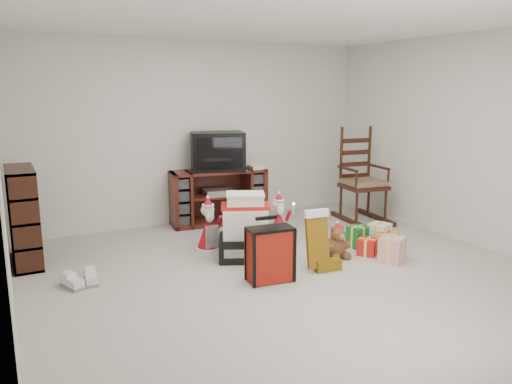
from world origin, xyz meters
TOP-DOWN VIEW (x-y plane):
  - room at (0.00, 0.00)m, footprint 5.01×5.01m
  - tv_stand at (0.16, 2.23)m, footprint 1.36×0.62m
  - bookshelf at (-2.33, 1.67)m, footprint 0.28×0.85m
  - rocking_chair at (2.02, 1.46)m, footprint 0.65×0.97m
  - gift_pile at (-0.18, 0.68)m, footprint 0.70×0.62m
  - red_suitcase at (-0.26, -0.02)m, footprint 0.44×0.26m
  - stocking at (0.31, 0.01)m, footprint 0.32×0.16m
  - teddy_bear at (0.73, 0.25)m, footprint 0.25×0.22m
  - santa_figurine at (0.49, 1.11)m, footprint 0.30×0.28m
  - mrs_claus_figurine at (-0.42, 1.15)m, footprint 0.31×0.29m
  - sneaker_pair at (-1.91, 0.71)m, footprint 0.35×0.30m
  - gift_cluster at (1.23, 0.21)m, footprint 0.68×0.77m
  - crt_television at (0.17, 2.24)m, footprint 0.82×0.69m

SIDE VIEW (x-z plane):
  - sneaker_pair at x=-1.91m, z-range 0.00..0.10m
  - gift_cluster at x=1.23m, z-range 0.00..0.23m
  - teddy_bear at x=0.73m, z-range -0.02..0.34m
  - santa_figurine at x=0.49m, z-range -0.07..0.54m
  - mrs_claus_figurine at x=-0.42m, z-range -0.07..0.56m
  - red_suitcase at x=-0.26m, z-range -0.04..0.60m
  - gift_pile at x=-0.18m, z-range -0.04..0.68m
  - stocking at x=0.31m, z-range 0.00..0.65m
  - tv_stand at x=0.16m, z-range 0.00..0.75m
  - rocking_chair at x=2.02m, z-range -0.22..1.16m
  - bookshelf at x=-2.33m, z-range -0.02..1.02m
  - crt_television at x=0.17m, z-range 0.75..1.27m
  - room at x=0.00m, z-range -0.01..2.51m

